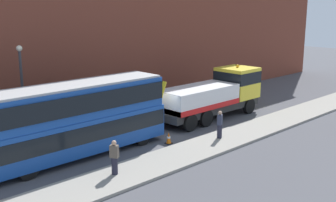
{
  "coord_description": "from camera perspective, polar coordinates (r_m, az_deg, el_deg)",
  "views": [
    {
      "loc": [
        -17.52,
        -19.32,
        8.19
      ],
      "look_at": [
        0.91,
        -0.2,
        2.0
      ],
      "focal_mm": 44.68,
      "sensor_mm": 36.0,
      "label": 1
    }
  ],
  "objects": [
    {
      "name": "traffic_cone_near_bus",
      "position": [
        25.11,
        0.1,
        -5.1
      ],
      "size": [
        0.36,
        0.36,
        0.72
      ],
      "color": "orange",
      "rests_on": "ground_plane"
    },
    {
      "name": "recovery_tow_truck",
      "position": [
        30.7,
        6.33,
        0.95
      ],
      "size": [
        10.15,
        2.67,
        3.67
      ],
      "rotation": [
        0.0,
        0.0,
        0.0
      ],
      "color": "#2D2D2D",
      "rests_on": "ground_plane"
    },
    {
      "name": "building_facade",
      "position": [
        31.25,
        -10.09,
        12.7
      ],
      "size": [
        60.0,
        1.5,
        16.0
      ],
      "color": "brown",
      "rests_on": "ground_plane"
    },
    {
      "name": "pedestrian_bystander",
      "position": [
        25.74,
        7.07,
        -3.24
      ],
      "size": [
        0.47,
        0.41,
        1.71
      ],
      "rotation": [
        0.0,
        0.0,
        2.02
      ],
      "color": "#232333",
      "rests_on": "near_kerb"
    },
    {
      "name": "double_decker_bus",
      "position": [
        23.04,
        -12.7,
        -2.2
      ],
      "size": [
        11.06,
        2.59,
        4.06
      ],
      "rotation": [
        0.0,
        0.0,
        0.0
      ],
      "color": "#19479E",
      "rests_on": "ground_plane"
    },
    {
      "name": "street_lamp",
      "position": [
        26.41,
        -19.28,
        2.09
      ],
      "size": [
        0.36,
        0.36,
        5.83
      ],
      "color": "#38383D",
      "rests_on": "ground_plane"
    },
    {
      "name": "ground_plane",
      "position": [
        27.34,
        -1.67,
        -4.32
      ],
      "size": [
        120.0,
        120.0,
        0.0
      ],
      "primitive_type": "plane",
      "color": "#4C4C51"
    },
    {
      "name": "pedestrian_onlooker",
      "position": [
        20.39,
        -7.32,
        -7.69
      ],
      "size": [
        0.43,
        0.48,
        1.71
      ],
      "rotation": [
        0.0,
        0.0,
        0.54
      ],
      "color": "#232333",
      "rests_on": "near_kerb"
    },
    {
      "name": "near_kerb",
      "position": [
        24.53,
        4.99,
        -6.25
      ],
      "size": [
        60.0,
        2.8,
        0.15
      ],
      "primitive_type": "cube",
      "color": "gray",
      "rests_on": "ground_plane"
    }
  ]
}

